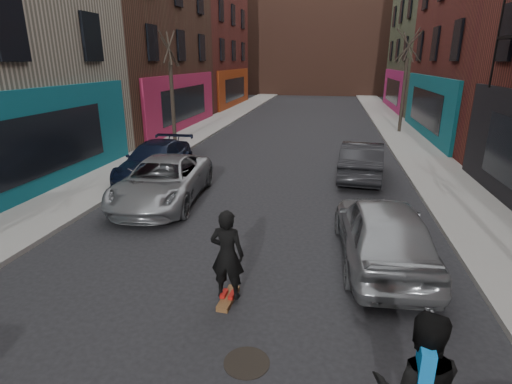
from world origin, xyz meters
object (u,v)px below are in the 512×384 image
at_px(tree_right_far, 405,75).
at_px(skateboard, 228,298).
at_px(tree_left_far, 171,80).
at_px(parked_left_end, 155,161).
at_px(parked_left_far, 163,181).
at_px(parked_right_end, 362,160).
at_px(parked_right_far, 383,230).
at_px(skateboarder, 227,255).
at_px(manhole, 247,363).

bearing_deg(tree_right_far, skateboard, -106.91).
bearing_deg(tree_left_far, parked_left_end, -75.19).
bearing_deg(parked_left_end, tree_right_far, 46.64).
xyz_separation_m(parked_left_far, parked_right_end, (6.40, 3.96, 0.01)).
bearing_deg(parked_right_far, parked_right_end, -93.58).
distance_m(tree_right_far, parked_left_end, 16.43).
relative_size(tree_left_far, parked_left_end, 1.39).
bearing_deg(parked_right_far, parked_left_end, -38.87).
distance_m(parked_right_far, parked_right_end, 6.90).
height_order(tree_right_far, skateboarder, tree_right_far).
relative_size(parked_right_end, skateboarder, 2.49).
height_order(parked_right_end, skateboarder, skateboarder).
distance_m(parked_right_end, skateboarder, 9.50).
xyz_separation_m(skateboard, manhole, (0.68, -1.55, -0.04)).
bearing_deg(parked_right_end, manhole, 83.24).
xyz_separation_m(tree_right_far, manhole, (-5.31, -21.24, -3.52)).
height_order(tree_left_far, tree_right_far, tree_right_far).
height_order(parked_right_far, parked_right_end, parked_right_far).
bearing_deg(parked_left_end, parked_right_far, -36.78).
bearing_deg(tree_left_far, skateboard, -64.90).
bearing_deg(manhole, parked_left_end, 120.86).
distance_m(tree_left_far, tree_right_far, 13.78).
relative_size(parked_left_far, skateboard, 6.30).
height_order(skateboard, skateboarder, skateboarder).
xyz_separation_m(parked_left_far, parked_left_end, (-1.40, 2.58, -0.02)).
xyz_separation_m(tree_right_far, parked_right_far, (-3.00, -17.57, -2.76)).
bearing_deg(tree_right_far, parked_left_far, -122.72).
distance_m(parked_left_far, parked_right_end, 7.52).
bearing_deg(parked_left_far, parked_left_end, 113.80).
distance_m(parked_left_end, skateboarder, 9.03).
height_order(tree_right_far, parked_right_end, tree_right_far).
height_order(tree_right_far, manhole, tree_right_far).
bearing_deg(tree_left_far, tree_right_far, 25.82).
bearing_deg(parked_right_end, tree_right_far, -100.13).
bearing_deg(skateboarder, parked_left_far, -52.37).
xyz_separation_m(parked_right_far, skateboard, (-2.99, -2.12, -0.72)).
relative_size(tree_left_far, skateboard, 8.12).
height_order(tree_right_far, parked_left_far, tree_right_far).
distance_m(skateboard, manhole, 1.69).
distance_m(tree_left_far, parked_right_far, 15.13).
relative_size(parked_left_far, skateboarder, 2.90).
height_order(parked_left_end, parked_right_far, parked_right_far).
xyz_separation_m(tree_left_far, manhole, (7.09, -15.24, -3.37)).
relative_size(parked_right_far, parked_right_end, 1.05).
relative_size(parked_left_end, skateboard, 5.84).
xyz_separation_m(parked_left_far, manhole, (4.09, -6.61, -0.69)).
xyz_separation_m(tree_left_far, tree_right_far, (12.40, 6.00, 0.15)).
height_order(parked_left_far, skateboarder, skateboarder).
distance_m(parked_left_end, parked_right_end, 7.92).
bearing_deg(parked_right_far, tree_left_far, -54.49).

